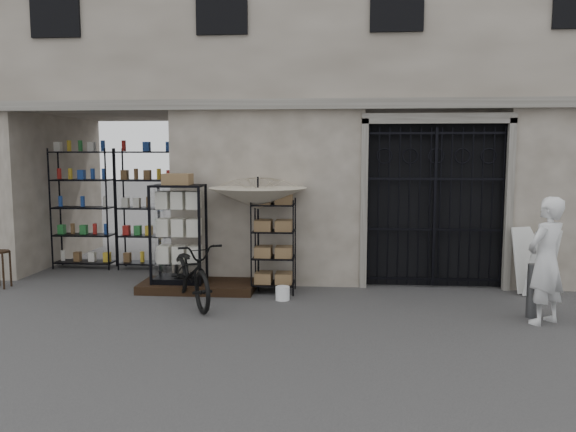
# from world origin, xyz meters

# --- Properties ---
(ground) EXTENTS (80.00, 80.00, 0.00)m
(ground) POSITION_xyz_m (0.00, 0.00, 0.00)
(ground) COLOR black
(ground) RESTS_ON ground
(main_building) EXTENTS (14.00, 4.00, 9.00)m
(main_building) POSITION_xyz_m (0.00, 4.00, 4.50)
(main_building) COLOR #A99E90
(main_building) RESTS_ON ground
(shop_recess) EXTENTS (3.00, 1.70, 3.00)m
(shop_recess) POSITION_xyz_m (-4.50, 2.80, 1.50)
(shop_recess) COLOR black
(shop_recess) RESTS_ON ground
(shop_shelving) EXTENTS (2.70, 0.50, 2.50)m
(shop_shelving) POSITION_xyz_m (-4.55, 3.30, 1.25)
(shop_shelving) COLOR black
(shop_shelving) RESTS_ON ground
(iron_gate) EXTENTS (2.50, 0.21, 3.00)m
(iron_gate) POSITION_xyz_m (1.75, 2.28, 1.50)
(iron_gate) COLOR black
(iron_gate) RESTS_ON ground
(step_platform) EXTENTS (2.00, 0.90, 0.15)m
(step_platform) POSITION_xyz_m (-2.40, 1.55, 0.07)
(step_platform) COLOR black
(step_platform) RESTS_ON ground
(display_cabinet) EXTENTS (0.88, 0.57, 1.85)m
(display_cabinet) POSITION_xyz_m (-2.72, 1.52, 0.92)
(display_cabinet) COLOR black
(display_cabinet) RESTS_ON step_platform
(wire_rack) EXTENTS (0.85, 0.74, 1.63)m
(wire_rack) POSITION_xyz_m (-1.06, 1.55, 0.80)
(wire_rack) COLOR black
(wire_rack) RESTS_ON ground
(market_umbrella) EXTENTS (1.54, 1.57, 2.40)m
(market_umbrella) POSITION_xyz_m (-1.33, 1.60, 1.73)
(market_umbrella) COLOR black
(market_umbrella) RESTS_ON ground
(white_bucket) EXTENTS (0.29, 0.29, 0.22)m
(white_bucket) POSITION_xyz_m (-0.86, 1.03, 0.11)
(white_bucket) COLOR white
(white_bucket) RESTS_ON ground
(bicycle) EXTENTS (1.10, 1.23, 1.95)m
(bicycle) POSITION_xyz_m (-2.29, 0.71, 0.00)
(bicycle) COLOR black
(bicycle) RESTS_ON ground
(wooden_stool) EXTENTS (0.40, 0.40, 0.67)m
(wooden_stool) POSITION_xyz_m (-5.96, 1.46, 0.35)
(wooden_stool) COLOR black
(wooden_stool) RESTS_ON ground
(steel_bollard) EXTENTS (0.17, 0.17, 0.80)m
(steel_bollard) POSITION_xyz_m (2.87, 0.35, 0.40)
(steel_bollard) COLOR #4B4C4E
(steel_bollard) RESTS_ON ground
(shopkeeper) EXTENTS (1.60, 1.85, 0.43)m
(shopkeeper) POSITION_xyz_m (2.95, 0.07, 0.00)
(shopkeeper) COLOR silver
(shopkeeper) RESTS_ON ground
(easel_sign) EXTENTS (0.72, 0.77, 1.12)m
(easel_sign) POSITION_xyz_m (3.37, 1.70, 0.58)
(easel_sign) COLOR silver
(easel_sign) RESTS_ON ground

